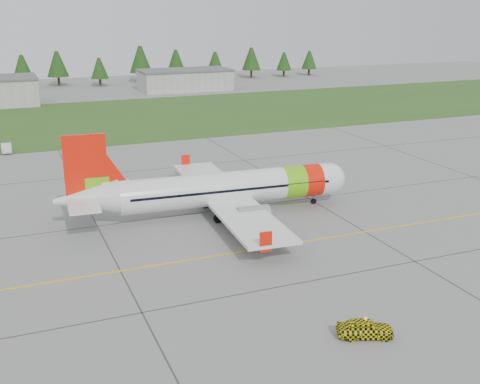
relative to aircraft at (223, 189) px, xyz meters
name	(u,v)px	position (x,y,z in m)	size (l,w,h in m)	color
ground	(317,280)	(1.41, -18.77, -2.85)	(320.00, 320.00, 0.00)	gray
aircraft	(223,189)	(0.00, 0.00, 0.00)	(32.58, 30.05, 9.86)	white
follow_me_car	(366,312)	(-0.03, -27.99, -0.90)	(1.57, 1.33, 3.90)	#FEF60E
service_van	(5,139)	(-21.19, 40.13, -0.71)	(1.49, 1.41, 4.27)	silver
grass_strip	(120,118)	(1.41, 63.23, -2.83)	(320.00, 50.00, 0.03)	#30561E
taxi_guideline	(276,246)	(1.41, -10.77, -2.83)	(120.00, 0.25, 0.02)	gold
hangar_east	(185,80)	(26.41, 99.23, -0.25)	(24.00, 12.00, 5.20)	#A8A8A3
treeline	(80,68)	(1.41, 119.23, 2.15)	(160.00, 8.00, 10.00)	#1C3F14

